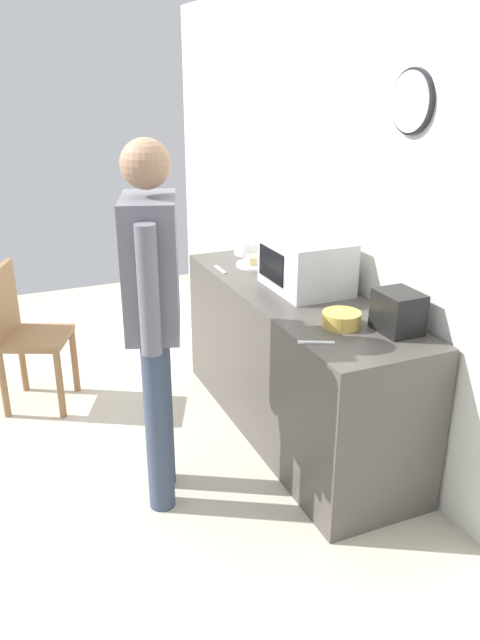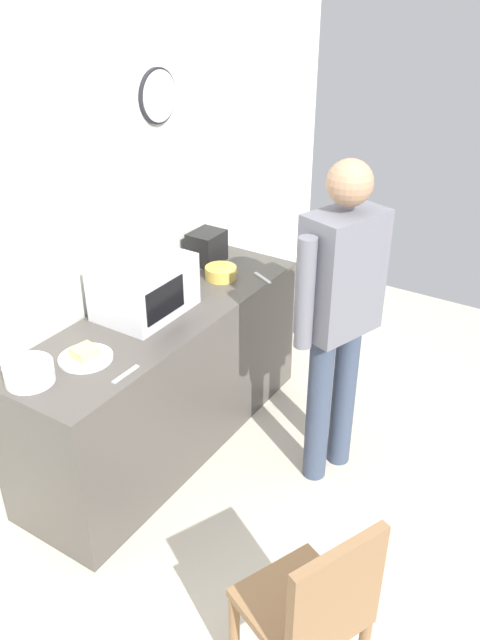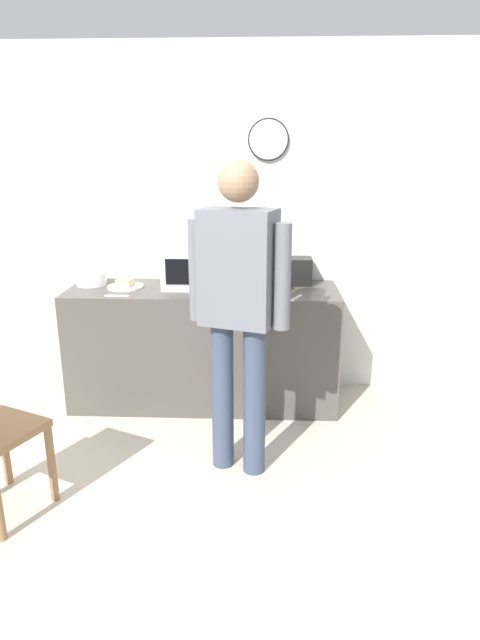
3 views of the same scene
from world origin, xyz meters
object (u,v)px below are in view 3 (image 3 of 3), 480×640
spoon_utensil (117,296)px  salad_bowl (276,286)px  person_standing (238,299)px  microwave (198,266)px  sandwich_plate (125,285)px  cereal_bowl (92,278)px  fork_utensil (296,298)px  toaster (297,271)px

spoon_utensil → salad_bowl: bearing=10.8°
salad_bowl → person_standing: bearing=-104.7°
microwave → sandwich_plate: microwave is taller
cereal_bowl → fork_utensil: (1.51, -0.34, -0.04)m
toaster → fork_utensil: 0.44m
toaster → fork_utensil: toaster is taller
microwave → person_standing: (0.34, -0.99, 0.02)m
microwave → cereal_bowl: microwave is taller
fork_utensil → person_standing: 0.78m
microwave → salad_bowl: (0.57, -0.11, -0.11)m
fork_utensil → cereal_bowl: bearing=167.4°
spoon_utensil → person_standing: (0.87, -0.67, 0.17)m
salad_bowl → toaster: toaster is taller
sandwich_plate → microwave: bearing=7.2°
salad_bowl → fork_utensil: 0.26m
microwave → fork_utensil: bearing=-24.7°
sandwich_plate → toaster: toaster is taller
toaster → fork_utensil: (-0.02, -0.43, -0.10)m
fork_utensil → person_standing: (-0.37, -0.67, 0.17)m
fork_utensil → microwave: bearing=155.3°
spoon_utensil → person_standing: 1.11m
microwave → toaster: microwave is taller
sandwich_plate → spoon_utensil: (0.00, -0.25, -0.02)m
person_standing → cereal_bowl: bearing=138.8°
cereal_bowl → spoon_utensil: cereal_bowl is taller
fork_utensil → salad_bowl: bearing=121.8°
sandwich_plate → fork_utensil: size_ratio=1.55×
cereal_bowl → toaster: (1.54, 0.09, 0.05)m
toaster → microwave: bearing=-171.9°
cereal_bowl → spoon_utensil: (0.28, -0.33, -0.04)m
sandwich_plate → cereal_bowl: size_ratio=1.17×
fork_utensil → sandwich_plate: bearing=168.3°
salad_bowl → cereal_bowl: size_ratio=0.85×
salad_bowl → fork_utensil: (0.13, -0.22, -0.03)m
sandwich_plate → fork_utensil: sandwich_plate is taller
microwave → sandwich_plate: (-0.53, -0.07, -0.13)m
person_standing → microwave: bearing=108.9°
sandwich_plate → spoon_utensil: sandwich_plate is taller
toaster → salad_bowl: bearing=-126.5°
person_standing → fork_utensil: bearing=61.2°
fork_utensil → toaster: bearing=86.8°
salad_bowl → person_standing: person_standing is taller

